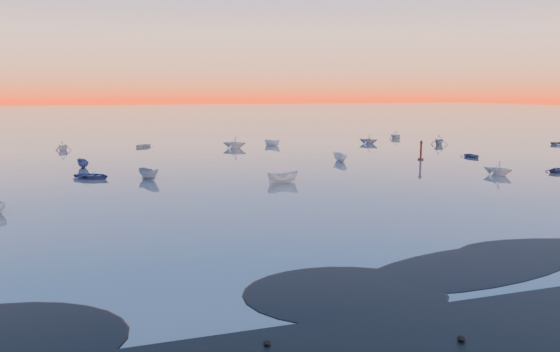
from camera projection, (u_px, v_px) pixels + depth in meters
name	position (u px, v px, depth m)	size (l,w,h in m)	color
ground	(193.00, 135.00, 123.61)	(600.00, 600.00, 0.00)	#605850
mud_lobes	(509.00, 277.00, 28.92)	(140.00, 6.00, 0.07)	black
moored_fleet	(246.00, 159.00, 79.55)	(124.00, 58.00, 1.20)	silver
boat_near_left	(92.00, 179.00, 61.92)	(4.23, 1.76, 1.06)	#3A446F
boat_near_center	(283.00, 182.00, 59.32)	(3.49, 1.48, 1.21)	silver
boat_near_right	(498.00, 175.00, 64.47)	(3.59, 1.62, 1.26)	silver
channel_marker	(421.00, 152.00, 78.87)	(0.85, 0.85, 3.02)	#41120E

